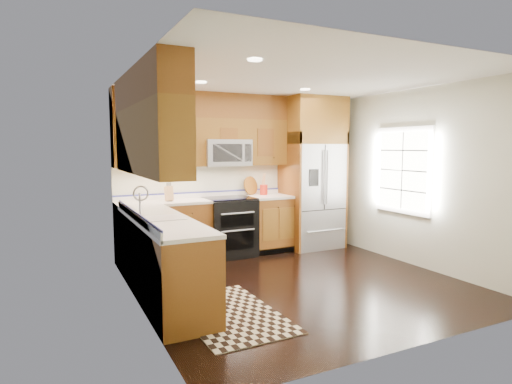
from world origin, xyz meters
name	(u,v)px	position (x,y,z in m)	size (l,w,h in m)	color
ground	(297,282)	(0.00, 0.00, 0.00)	(4.00, 4.00, 0.00)	black
wall_back	(235,174)	(0.00, 2.00, 1.30)	(4.00, 0.02, 2.60)	silver
wall_left	(137,190)	(-2.00, 0.00, 1.30)	(0.02, 4.00, 2.60)	silver
wall_right	(414,178)	(2.00, 0.00, 1.30)	(0.02, 4.00, 2.60)	silver
window	(403,170)	(1.98, 0.20, 1.40)	(0.04, 1.10, 1.30)	white
base_cabinets	(184,244)	(-1.23, 0.90, 0.45)	(2.85, 3.00, 0.90)	brown
countertop	(191,208)	(-1.09, 1.01, 0.92)	(2.86, 3.01, 0.04)	white
upper_cabinets	(184,127)	(-1.15, 1.09, 2.02)	(2.85, 3.00, 1.15)	brown
range	(230,227)	(-0.25, 1.67, 0.47)	(0.76, 0.67, 0.95)	black
microwave	(226,153)	(-0.25, 1.80, 1.66)	(0.76, 0.40, 0.42)	#B2B2B7
refrigerator	(312,173)	(1.30, 1.63, 1.30)	(0.98, 0.75, 2.60)	#B2B2B7
sink_faucet	(158,213)	(-1.73, 0.23, 0.99)	(0.54, 0.44, 0.37)	#B2B2B7
rug	(229,313)	(-1.20, -0.59, 0.01)	(0.94, 1.56, 0.01)	black
knife_block	(169,193)	(-1.22, 1.72, 1.05)	(0.10, 0.14, 0.28)	tan
utensil_crock	(264,187)	(0.45, 1.83, 1.07)	(0.13, 0.13, 0.37)	red
cutting_board	(251,194)	(0.26, 1.94, 0.95)	(0.32, 0.32, 0.02)	brown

